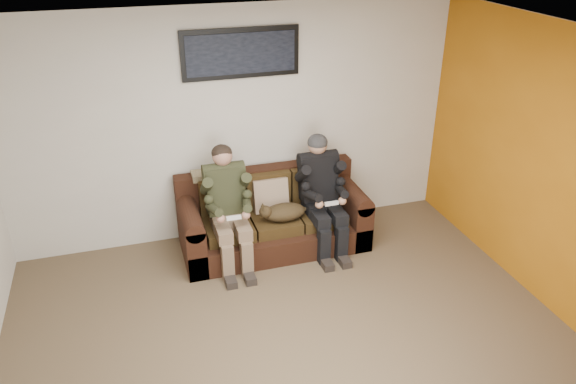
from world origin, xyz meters
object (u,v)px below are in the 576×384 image
object	(u,v)px
sofa	(272,219)
person_right	(322,188)
framed_poster	(241,53)
cat	(283,212)
person_left	(227,201)

from	to	relation	value
sofa	person_right	distance (m)	0.68
sofa	framed_poster	bearing A→B (deg)	116.96
person_right	cat	distance (m)	0.51
sofa	person_left	distance (m)	0.67
cat	sofa	bearing A→B (deg)	105.37
person_left	person_right	bearing A→B (deg)	0.02
person_right	framed_poster	distance (m)	1.67
cat	framed_poster	world-z (taller)	framed_poster
sofa	person_left	xyz separation A→B (m)	(-0.52, -0.17, 0.39)
person_left	person_right	xyz separation A→B (m)	(1.05, 0.00, 0.00)
sofa	framed_poster	xyz separation A→B (m)	(-0.20, 0.39, 1.78)
person_right	framed_poster	world-z (taller)	framed_poster
person_left	cat	xyz separation A→B (m)	(0.59, -0.06, -0.19)
person_left	person_right	world-z (taller)	person_right
sofa	person_left	size ratio (longest dim) A/B	1.61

